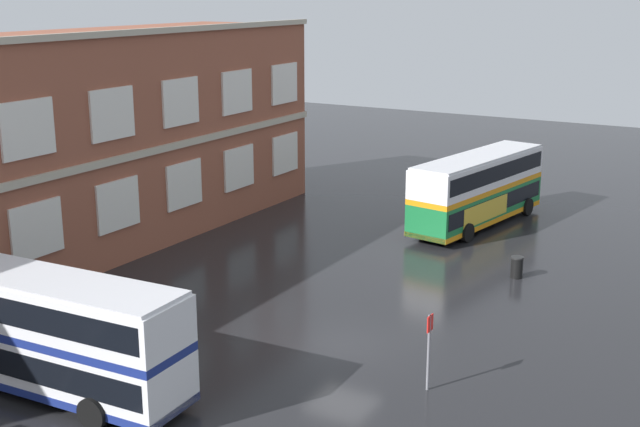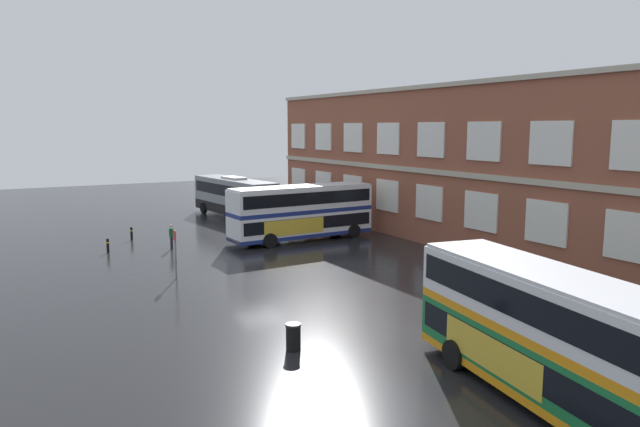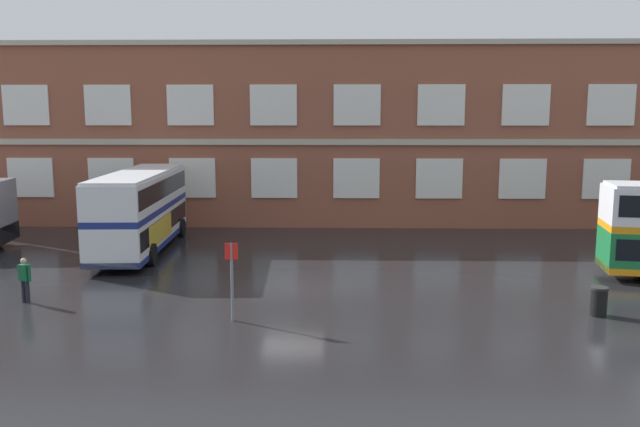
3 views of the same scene
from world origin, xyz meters
The scene contains 10 objects.
ground_plane centered at (0.00, 2.00, 0.00)m, with size 120.00×120.00×0.00m, color black.
brick_terminal_building centered at (-2.06, 17.98, 5.50)m, with size 45.08×8.19×11.30m.
double_decker_near centered at (-8.23, 7.02, 2.15)m, with size 3.23×11.10×4.07m.
double_decker_middle centered at (18.70, 1.43, 2.15)m, with size 11.27×4.32×4.07m.
touring_coach centered at (-21.20, 6.74, 1.91)m, with size 12.20×3.85×3.80m.
waiting_passenger centered at (-9.86, -2.28, 0.93)m, with size 0.62×0.38×1.70m.
bus_stand_flag centered at (-1.78, -4.24, 1.64)m, with size 0.44×0.10×2.70m.
station_litter_bin centered at (10.92, -3.36, 0.52)m, with size 0.60×0.60×1.03m.
safety_bollard_west centered at (-14.68, -3.98, 0.49)m, with size 0.19×0.19×0.95m.
safety_bollard_east centered at (-10.77, -6.34, 0.49)m, with size 0.19×0.19×0.95m.
Camera 2 is at (29.87, -12.88, 8.34)m, focal length 32.95 mm.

